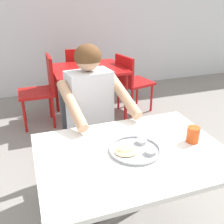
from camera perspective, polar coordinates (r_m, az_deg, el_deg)
table_foreground at (r=1.58m, az=4.38°, el=-11.09°), size 1.10×0.80×0.75m
thali_tray at (r=1.53m, az=5.08°, el=-8.20°), size 0.30×0.30×0.03m
drinking_cup at (r=1.67m, az=17.40°, el=-4.66°), size 0.08×0.08×0.10m
chair_foreground at (r=2.31m, az=-5.73°, el=-3.71°), size 0.43×0.47×0.85m
diner_foreground at (r=2.01m, az=-3.92°, el=-0.04°), size 0.54×0.59×1.26m
table_background_red at (r=3.47m, az=-5.15°, el=8.37°), size 0.93×0.78×0.70m
chair_red_left at (r=3.39m, az=-15.08°, el=5.42°), size 0.43×0.41×0.90m
chair_red_right at (r=3.69m, az=4.18°, el=7.14°), size 0.52×0.51×0.83m
chair_red_far at (r=4.04m, az=-7.30°, el=8.90°), size 0.46×0.49×0.86m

